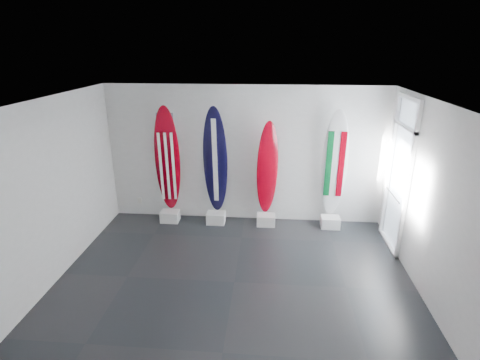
# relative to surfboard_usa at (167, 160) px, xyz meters

# --- Properties ---
(floor) EXTENTS (6.00, 6.00, 0.00)m
(floor) POSITION_rel_surfboard_usa_xyz_m (1.67, -2.28, -1.42)
(floor) COLOR black
(floor) RESTS_ON ground
(ceiling) EXTENTS (6.00, 6.00, 0.00)m
(ceiling) POSITION_rel_surfboard_usa_xyz_m (1.67, -2.28, 1.58)
(ceiling) COLOR white
(ceiling) RESTS_ON wall_back
(wall_back) EXTENTS (6.00, 0.00, 6.00)m
(wall_back) POSITION_rel_surfboard_usa_xyz_m (1.67, 0.22, 0.08)
(wall_back) COLOR silver
(wall_back) RESTS_ON ground
(wall_front) EXTENTS (6.00, 0.00, 6.00)m
(wall_front) POSITION_rel_surfboard_usa_xyz_m (1.67, -4.78, 0.08)
(wall_front) COLOR silver
(wall_front) RESTS_ON ground
(wall_left) EXTENTS (0.00, 5.00, 5.00)m
(wall_left) POSITION_rel_surfboard_usa_xyz_m (-1.33, -2.28, 0.08)
(wall_left) COLOR silver
(wall_left) RESTS_ON ground
(wall_right) EXTENTS (0.00, 5.00, 5.00)m
(wall_right) POSITION_rel_surfboard_usa_xyz_m (4.67, -2.28, 0.08)
(wall_right) COLOR silver
(wall_right) RESTS_ON ground
(display_block_usa) EXTENTS (0.40, 0.30, 0.24)m
(display_block_usa) POSITION_rel_surfboard_usa_xyz_m (0.00, -0.10, -1.30)
(display_block_usa) COLOR white
(display_block_usa) RESTS_ON floor
(surfboard_usa) EXTENTS (0.56, 0.32, 2.37)m
(surfboard_usa) POSITION_rel_surfboard_usa_xyz_m (0.00, 0.00, 0.00)
(surfboard_usa) COLOR maroon
(surfboard_usa) RESTS_ON display_block_usa
(display_block_navy) EXTENTS (0.40, 0.30, 0.24)m
(display_block_navy) POSITION_rel_surfboard_usa_xyz_m (1.04, -0.10, -1.30)
(display_block_navy) COLOR white
(display_block_navy) RESTS_ON floor
(surfboard_navy) EXTENTS (0.56, 0.28, 2.37)m
(surfboard_navy) POSITION_rel_surfboard_usa_xyz_m (1.04, 0.00, -0.00)
(surfboard_navy) COLOR black
(surfboard_navy) RESTS_ON display_block_navy
(display_block_swiss) EXTENTS (0.40, 0.30, 0.24)m
(display_block_swiss) POSITION_rel_surfboard_usa_xyz_m (2.16, -0.10, -1.30)
(display_block_swiss) COLOR white
(display_block_swiss) RESTS_ON floor
(surfboard_swiss) EXTENTS (0.51, 0.34, 2.08)m
(surfboard_swiss) POSITION_rel_surfboard_usa_xyz_m (2.16, 0.00, -0.14)
(surfboard_swiss) COLOR maroon
(surfboard_swiss) RESTS_ON display_block_swiss
(display_block_italy) EXTENTS (0.40, 0.30, 0.24)m
(display_block_italy) POSITION_rel_surfboard_usa_xyz_m (3.56, -0.10, -1.30)
(display_block_italy) COLOR white
(display_block_italy) RESTS_ON floor
(surfboard_italy) EXTENTS (0.55, 0.28, 2.35)m
(surfboard_italy) POSITION_rel_surfboard_usa_xyz_m (3.56, 0.00, -0.01)
(surfboard_italy) COLOR white
(surfboard_italy) RESTS_ON display_block_italy
(wall_outlet) EXTENTS (0.09, 0.02, 0.13)m
(wall_outlet) POSITION_rel_surfboard_usa_xyz_m (-0.78, 0.20, -1.07)
(wall_outlet) COLOR silver
(wall_outlet) RESTS_ON wall_back
(glass_door) EXTENTS (0.12, 1.16, 2.85)m
(glass_door) POSITION_rel_surfboard_usa_xyz_m (4.64, -0.73, 0.00)
(glass_door) COLOR white
(glass_door) RESTS_ON floor
(balcony) EXTENTS (2.80, 2.20, 1.20)m
(balcony) POSITION_rel_surfboard_usa_xyz_m (5.97, -0.73, -0.92)
(balcony) COLOR slate
(balcony) RESTS_ON ground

